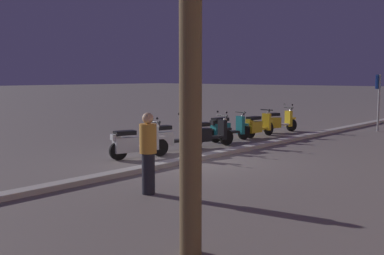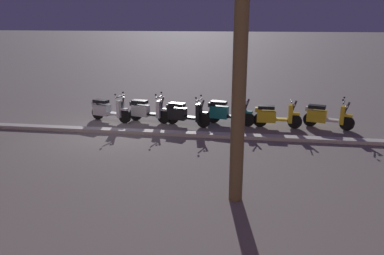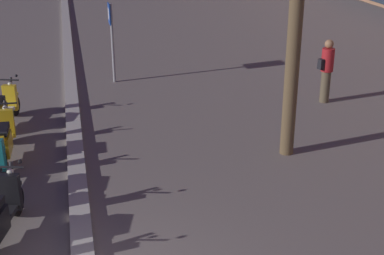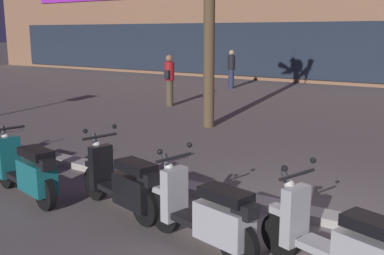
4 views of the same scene
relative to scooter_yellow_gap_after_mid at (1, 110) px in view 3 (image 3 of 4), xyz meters
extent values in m
cylinder|color=black|center=(-0.74, 0.24, -0.19)|extent=(0.53, 0.25, 0.52)
cube|color=silver|center=(-0.18, 0.06, -0.13)|extent=(0.66, 0.45, 0.08)
cube|color=gold|center=(-0.57, 0.18, 0.10)|extent=(0.24, 0.37, 0.66)
cube|color=gold|center=(-0.74, 0.24, 0.10)|extent=(0.35, 0.25, 0.08)
cylinder|color=#333338|center=(-0.65, 0.21, 0.25)|extent=(0.29, 0.15, 0.69)
cylinder|color=black|center=(-0.57, 0.18, 0.57)|extent=(0.21, 0.55, 0.04)
sphere|color=white|center=(-0.67, 0.21, 0.43)|extent=(0.12, 0.12, 0.12)
sphere|color=black|center=(-0.48, 0.41, 0.69)|extent=(0.07, 0.07, 0.07)
cylinder|color=black|center=(1.08, 0.25, -0.19)|extent=(0.52, 0.11, 0.52)
cylinder|color=black|center=(2.33, 0.21, -0.19)|extent=(0.52, 0.11, 0.52)
cube|color=gold|center=(1.66, 0.23, -0.13)|extent=(0.61, 0.30, 0.08)
cube|color=gold|center=(2.11, 0.22, -0.03)|extent=(0.69, 0.34, 0.42)
cube|color=black|center=(2.13, 0.22, 0.30)|extent=(0.61, 0.32, 0.12)
cube|color=gold|center=(1.26, 0.24, 0.10)|extent=(0.15, 0.34, 0.66)
cube|color=gold|center=(1.08, 0.25, 0.10)|extent=(0.32, 0.17, 0.08)
cylinder|color=#333338|center=(1.18, 0.24, 0.25)|extent=(0.28, 0.08, 0.69)
cylinder|color=black|center=(1.26, 0.24, 0.57)|extent=(0.06, 0.56, 0.04)
sphere|color=white|center=(1.16, 0.24, 0.43)|extent=(0.12, 0.12, 0.12)
cube|color=gold|center=(2.41, 0.21, 0.20)|extent=(0.25, 0.21, 0.16)
cylinder|color=black|center=(2.78, 0.21, -0.19)|extent=(0.53, 0.21, 0.52)
cylinder|color=black|center=(4.39, 0.62, -0.19)|extent=(0.53, 0.23, 0.52)
cube|color=black|center=(4.96, 0.47, -0.13)|extent=(0.65, 0.43, 0.08)
cube|color=black|center=(4.57, 0.57, 0.10)|extent=(0.22, 0.36, 0.66)
cube|color=black|center=(4.39, 0.62, 0.10)|extent=(0.35, 0.24, 0.08)
cylinder|color=#333338|center=(4.49, 0.59, 0.25)|extent=(0.29, 0.14, 0.69)
cylinder|color=black|center=(4.57, 0.57, 0.57)|extent=(0.19, 0.55, 0.04)
sphere|color=white|center=(4.47, 0.60, 0.43)|extent=(0.12, 0.12, 0.12)
sphere|color=black|center=(4.65, 0.80, 0.69)|extent=(0.07, 0.07, 0.07)
cylinder|color=#939399|center=(-3.09, 3.04, 0.75)|extent=(0.09, 0.09, 2.40)
cube|color=#1947B7|center=(-3.09, 2.98, 1.65)|extent=(0.60, 0.02, 0.60)
cube|color=white|center=(-3.09, 2.97, 1.65)|extent=(0.33, 0.01, 0.33)
cylinder|color=brown|center=(3.01, 6.25, 2.32)|extent=(0.30, 0.30, 5.53)
cylinder|color=brown|center=(0.05, 8.54, 0.00)|extent=(0.26, 0.26, 0.89)
cylinder|color=#B21E23|center=(0.05, 8.54, 0.75)|extent=(0.34, 0.34, 0.63)
sphere|color=#9E704C|center=(0.05, 8.54, 1.19)|extent=(0.24, 0.24, 0.24)
cube|color=black|center=(0.11, 8.32, 0.66)|extent=(0.18, 0.15, 0.28)
camera|label=1|loc=(17.41, 10.27, 1.90)|focal=45.04mm
camera|label=2|loc=(2.83, 14.08, 3.47)|focal=35.72mm
camera|label=3|loc=(13.35, 1.77, 4.68)|focal=51.60mm
camera|label=4|loc=(9.23, -4.11, 2.07)|focal=42.62mm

